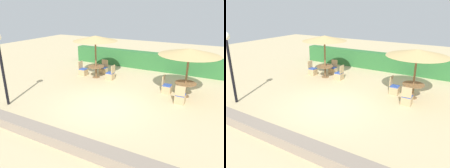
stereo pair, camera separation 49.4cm
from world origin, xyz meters
TOP-DOWN VIEW (x-y plane):
  - ground_plane at (0.00, 0.00)m, footprint 40.00×40.00m
  - hedge_row at (0.00, 6.98)m, footprint 13.00×0.70m
  - stone_border at (0.00, -3.27)m, footprint 10.00×0.56m
  - lamp_post at (-4.15, -2.00)m, footprint 0.36×0.36m
  - parasol_back_right at (2.95, 2.93)m, footprint 2.94×2.94m
  - round_table_back_right at (2.95, 2.93)m, footprint 1.06×1.06m
  - patio_chair_back_right_west at (2.00, 2.98)m, footprint 0.46×0.46m
  - patio_chair_back_right_south at (2.93, 1.95)m, footprint 0.46×0.46m
  - parasol_back_left at (-2.72, 3.48)m, footprint 2.76×2.76m
  - round_table_back_left at (-2.72, 3.48)m, footprint 1.04×1.04m
  - patio_chair_back_left_north at (-2.73, 4.41)m, footprint 0.46×0.46m
  - patio_chair_back_left_east at (-1.70, 3.53)m, footprint 0.46×0.46m
  - patio_chair_back_left_west at (-3.74, 3.46)m, footprint 0.46×0.46m

SIDE VIEW (x-z plane):
  - ground_plane at x=0.00m, z-range 0.00..0.00m
  - stone_border at x=0.00m, z-range 0.00..0.37m
  - patio_chair_back_right_west at x=2.00m, z-range -0.20..0.73m
  - patio_chair_back_right_south at x=2.93m, z-range -0.20..0.73m
  - patio_chair_back_left_north at x=-2.73m, z-range -0.20..0.73m
  - patio_chair_back_left_east at x=-1.70m, z-range -0.20..0.73m
  - patio_chair_back_left_west at x=-3.74m, z-range -0.20..0.73m
  - round_table_back_right at x=2.95m, z-range 0.21..0.94m
  - round_table_back_left at x=-2.72m, z-range 0.21..0.95m
  - hedge_row at x=0.00m, z-range 0.00..1.23m
  - parasol_back_right at x=2.95m, z-range 1.06..3.53m
  - lamp_post at x=-4.15m, z-range 0.69..4.01m
  - parasol_back_left at x=-2.72m, z-range 1.16..3.83m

